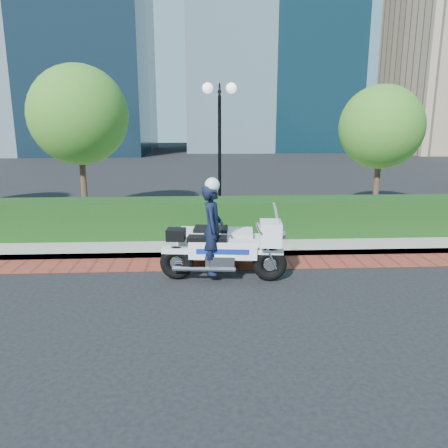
{
  "coord_description": "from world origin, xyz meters",
  "views": [
    {
      "loc": [
        0.44,
        -8.22,
        3.26
      ],
      "look_at": [
        0.93,
        1.31,
        1.0
      ],
      "focal_mm": 35.0,
      "sensor_mm": 36.0,
      "label": 1
    }
  ],
  "objects_px": {
    "lamppost": "(220,131)",
    "tree_c": "(381,127)",
    "tree_b": "(79,115)",
    "police_motorcycle": "(219,241)"
  },
  "relations": [
    {
      "from": "lamppost",
      "to": "tree_c",
      "type": "height_order",
      "value": "tree_c"
    },
    {
      "from": "tree_b",
      "to": "tree_c",
      "type": "relative_size",
      "value": 1.14
    },
    {
      "from": "tree_b",
      "to": "police_motorcycle",
      "type": "distance_m",
      "value": 7.61
    },
    {
      "from": "lamppost",
      "to": "tree_b",
      "type": "height_order",
      "value": "tree_b"
    },
    {
      "from": "tree_c",
      "to": "police_motorcycle",
      "type": "distance_m",
      "value": 8.37
    },
    {
      "from": "tree_c",
      "to": "police_motorcycle",
      "type": "relative_size",
      "value": 1.61
    },
    {
      "from": "tree_c",
      "to": "tree_b",
      "type": "bearing_deg",
      "value": 180.0
    },
    {
      "from": "tree_b",
      "to": "tree_c",
      "type": "height_order",
      "value": "tree_b"
    },
    {
      "from": "tree_b",
      "to": "police_motorcycle",
      "type": "relative_size",
      "value": 1.83
    },
    {
      "from": "lamppost",
      "to": "tree_c",
      "type": "relative_size",
      "value": 0.98
    }
  ]
}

